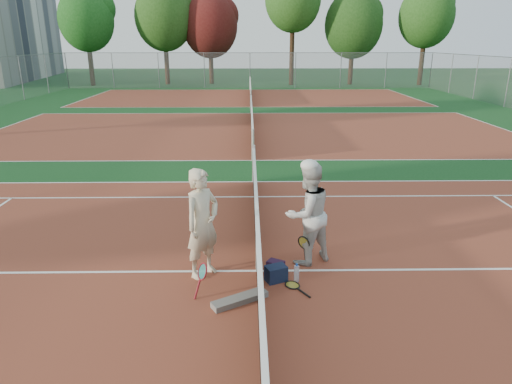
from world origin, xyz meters
The scene contains 22 objects.
ground centered at (0.00, 0.00, 0.00)m, with size 130.00×130.00×0.00m, color #103A16.
court_main centered at (0.00, 0.00, 0.00)m, with size 23.77×10.97×0.01m, color brown.
court_far_a centered at (0.00, 13.50, 0.00)m, with size 23.77×10.97×0.01m, color brown.
court_far_b centered at (0.00, 27.00, 0.00)m, with size 23.77×10.97×0.01m, color brown.
net_main centered at (0.00, 0.00, 0.51)m, with size 0.10×10.98×1.02m, color black, non-canonical shape.
net_far_a centered at (0.00, 13.50, 0.51)m, with size 0.10×10.98×1.02m, color black, non-canonical shape.
net_far_b centered at (0.00, 27.00, 0.51)m, with size 0.10×10.98×1.02m, color black, non-canonical shape.
fence_back centered at (0.00, 34.00, 1.50)m, with size 32.00×0.06×3.00m, color slate, non-canonical shape.
player_a centered at (-0.94, -0.09, 0.97)m, with size 0.71×0.46×1.93m, color beige.
player_b centered at (0.92, 0.38, 0.95)m, with size 0.92×0.72×1.90m, color silver.
racket_red centered at (-0.89, -0.84, 0.29)m, with size 0.23×0.27×0.57m, color maroon, non-canonical shape.
racket_black_held centered at (0.85, 0.20, 0.29)m, with size 0.18×0.27×0.59m, color black, non-canonical shape.
racket_spare centered at (0.58, -0.53, 0.01)m, with size 0.60×0.27×0.03m, color black, non-canonical shape.
sports_bag_navy centered at (0.32, -0.35, 0.14)m, with size 0.35×0.24×0.28m, color black.
sports_bag_purple centered at (0.32, -0.08, 0.12)m, with size 0.29×0.20×0.23m, color black.
net_cover_canvas centered at (-0.29, -1.03, 0.05)m, with size 0.94×0.22×0.10m, color #605B57.
water_bottle centered at (0.67, -0.39, 0.15)m, with size 0.09×0.09×0.30m, color #C9E0FF.
tree_back_0 centered at (-14.74, 36.73, 5.76)m, with size 4.89×4.89×8.59m.
tree_back_1 centered at (-7.93, 37.91, 6.06)m, with size 5.37×5.37×9.17m.
tree_back_maroon centered at (-3.75, 38.56, 5.33)m, with size 5.19×5.19×8.33m.
tree_back_4 centered at (9.64, 37.53, 5.38)m, with size 5.34×5.34×8.47m.
tree_back_5 centered at (16.11, 36.80, 6.11)m, with size 4.95×4.95×8.98m.
Camera 1 is at (-0.14, -7.33, 3.93)m, focal length 32.00 mm.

